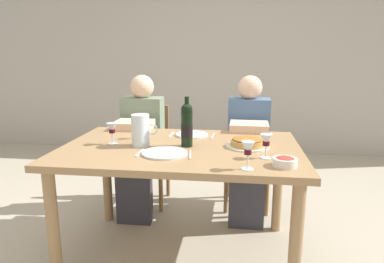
{
  "coord_description": "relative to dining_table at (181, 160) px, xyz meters",
  "views": [
    {
      "loc": [
        0.35,
        -2.11,
        1.34
      ],
      "look_at": [
        0.06,
        0.07,
        0.84
      ],
      "focal_mm": 32.66,
      "sensor_mm": 36.0,
      "label": 1
    }
  ],
  "objects": [
    {
      "name": "wine_glass_spare",
      "position": [
        -0.28,
        0.17,
        0.2
      ],
      "size": [
        0.06,
        0.06,
        0.15
      ],
      "color": "silver",
      "rests_on": "dining_table"
    },
    {
      "name": "baked_tart",
      "position": [
        0.42,
        0.03,
        0.12
      ],
      "size": [
        0.27,
        0.27,
        0.06
      ],
      "color": "silver",
      "rests_on": "dining_table"
    },
    {
      "name": "ground_plane",
      "position": [
        0.0,
        0.0,
        -0.67
      ],
      "size": [
        8.0,
        8.0,
        0.0
      ],
      "primitive_type": "plane",
      "color": "#B2A893"
    },
    {
      "name": "knife_left_setting",
      "position": [
        0.08,
        -0.19,
        0.09
      ],
      "size": [
        0.03,
        0.18,
        0.0
      ],
      "primitive_type": "cube",
      "rotation": [
        0.0,
        0.0,
        1.69
      ],
      "color": "silver",
      "rests_on": "dining_table"
    },
    {
      "name": "back_wall",
      "position": [
        0.0,
        2.67,
        0.73
      ],
      "size": [
        8.0,
        0.1,
        2.8
      ],
      "primitive_type": "cube",
      "color": "#B2ADA3",
      "rests_on": "ground"
    },
    {
      "name": "diner_left",
      "position": [
        -0.45,
        0.64,
        -0.05
      ],
      "size": [
        0.34,
        0.5,
        1.16
      ],
      "rotation": [
        0.0,
        0.0,
        3.15
      ],
      "color": "gray",
      "rests_on": "ground"
    },
    {
      "name": "dining_table",
      "position": [
        0.0,
        0.0,
        0.0
      ],
      "size": [
        1.5,
        1.0,
        0.76
      ],
      "color": "#9E7A51",
      "rests_on": "ground"
    },
    {
      "name": "diner_right",
      "position": [
        0.45,
        0.68,
        -0.05
      ],
      "size": [
        0.34,
        0.51,
        1.16
      ],
      "rotation": [
        0.0,
        0.0,
        3.12
      ],
      "color": "#4C6B93",
      "rests_on": "ground"
    },
    {
      "name": "fork_left_setting",
      "position": [
        -0.22,
        -0.19,
        0.09
      ],
      "size": [
        0.02,
        0.16,
        0.0
      ],
      "primitive_type": "cube",
      "rotation": [
        0.0,
        0.0,
        1.55
      ],
      "color": "silver",
      "rests_on": "dining_table"
    },
    {
      "name": "chair_right",
      "position": [
        0.45,
        0.91,
        -0.17
      ],
      "size": [
        0.41,
        0.41,
        0.87
      ],
      "rotation": [
        0.0,
        0.0,
        3.12
      ],
      "color": "olive",
      "rests_on": "ground"
    },
    {
      "name": "wine_bottle",
      "position": [
        0.04,
        0.0,
        0.23
      ],
      "size": [
        0.07,
        0.07,
        0.32
      ],
      "color": "black",
      "rests_on": "dining_table"
    },
    {
      "name": "wine_glass_left_diner",
      "position": [
        0.41,
        -0.41,
        0.2
      ],
      "size": [
        0.07,
        0.07,
        0.15
      ],
      "color": "silver",
      "rests_on": "dining_table"
    },
    {
      "name": "knife_right_setting",
      "position": [
        0.18,
        0.3,
        0.09
      ],
      "size": [
        0.02,
        0.18,
        0.0
      ],
      "primitive_type": "cube",
      "rotation": [
        0.0,
        0.0,
        1.52
      ],
      "color": "silver",
      "rests_on": "dining_table"
    },
    {
      "name": "wine_glass_right_diner",
      "position": [
        0.51,
        -0.2,
        0.19
      ],
      "size": [
        0.07,
        0.07,
        0.14
      ],
      "color": "silver",
      "rests_on": "dining_table"
    },
    {
      "name": "dinner_plate_right_setting",
      "position": [
        0.03,
        0.3,
        0.1
      ],
      "size": [
        0.23,
        0.23,
        0.01
      ],
      "primitive_type": "cylinder",
      "color": "silver",
      "rests_on": "dining_table"
    },
    {
      "name": "dinner_plate_left_setting",
      "position": [
        -0.07,
        -0.19,
        0.1
      ],
      "size": [
        0.27,
        0.27,
        0.01
      ],
      "primitive_type": "cylinder",
      "color": "silver",
      "rests_on": "dining_table"
    },
    {
      "name": "wine_glass_centre",
      "position": [
        -0.45,
        -0.01,
        0.19
      ],
      "size": [
        0.07,
        0.07,
        0.14
      ],
      "color": "silver",
      "rests_on": "dining_table"
    },
    {
      "name": "spoon_right_setting",
      "position": [
        -0.12,
        0.3,
        0.09
      ],
      "size": [
        0.02,
        0.16,
        0.0
      ],
      "primitive_type": "cube",
      "rotation": [
        0.0,
        0.0,
        1.54
      ],
      "color": "silver",
      "rests_on": "dining_table"
    },
    {
      "name": "chair_left",
      "position": [
        -0.45,
        0.87,
        -0.17
      ],
      "size": [
        0.41,
        0.41,
        0.87
      ],
      "rotation": [
        0.0,
        0.0,
        3.15
      ],
      "color": "olive",
      "rests_on": "ground"
    },
    {
      "name": "water_pitcher",
      "position": [
        -0.25,
        -0.03,
        0.18
      ],
      "size": [
        0.17,
        0.11,
        0.2
      ],
      "color": "silver",
      "rests_on": "dining_table"
    },
    {
      "name": "salad_bowl",
      "position": [
        0.6,
        -0.33,
        0.12
      ],
      "size": [
        0.13,
        0.13,
        0.05
      ],
      "color": "white",
      "rests_on": "dining_table"
    }
  ]
}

